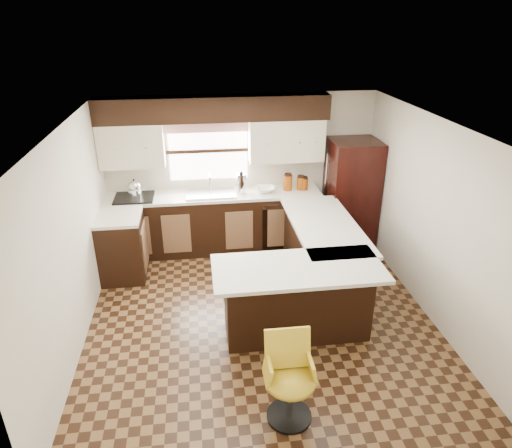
{
  "coord_description": "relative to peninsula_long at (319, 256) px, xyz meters",
  "views": [
    {
      "loc": [
        -0.68,
        -4.67,
        3.49
      ],
      "look_at": [
        0.01,
        0.45,
        1.08
      ],
      "focal_mm": 32.0,
      "sensor_mm": 36.0,
      "label": 1
    }
  ],
  "objects": [
    {
      "name": "floor",
      "position": [
        -0.9,
        -0.62,
        -0.45
      ],
      "size": [
        4.4,
        4.4,
        0.0
      ],
      "primitive_type": "plane",
      "color": "#49301A",
      "rests_on": "ground"
    },
    {
      "name": "ceiling",
      "position": [
        -0.9,
        -0.62,
        1.95
      ],
      "size": [
        4.4,
        4.4,
        0.0
      ],
      "primitive_type": "plane",
      "rotation": [
        3.14,
        0.0,
        0.0
      ],
      "color": "silver",
      "rests_on": "wall_back"
    },
    {
      "name": "wall_back",
      "position": [
        -0.9,
        1.58,
        0.75
      ],
      "size": [
        4.4,
        0.0,
        4.4
      ],
      "primitive_type": "plane",
      "rotation": [
        1.57,
        0.0,
        0.0
      ],
      "color": "beige",
      "rests_on": "floor"
    },
    {
      "name": "wall_front",
      "position": [
        -0.9,
        -2.83,
        0.75
      ],
      "size": [
        4.4,
        0.0,
        4.4
      ],
      "primitive_type": "plane",
      "rotation": [
        -1.57,
        0.0,
        0.0
      ],
      "color": "beige",
      "rests_on": "floor"
    },
    {
      "name": "wall_left",
      "position": [
        -3.0,
        -0.62,
        0.75
      ],
      "size": [
        0.0,
        4.4,
        4.4
      ],
      "primitive_type": "plane",
      "rotation": [
        1.57,
        0.0,
        1.57
      ],
      "color": "beige",
      "rests_on": "floor"
    },
    {
      "name": "wall_right",
      "position": [
        1.2,
        -0.62,
        0.75
      ],
      "size": [
        0.0,
        4.4,
        4.4
      ],
      "primitive_type": "plane",
      "rotation": [
        1.57,
        0.0,
        -1.57
      ],
      "color": "beige",
      "rests_on": "floor"
    },
    {
      "name": "base_cab_back",
      "position": [
        -1.35,
        1.28,
        0.0
      ],
      "size": [
        3.3,
        0.6,
        0.9
      ],
      "primitive_type": "cube",
      "color": "black",
      "rests_on": "floor"
    },
    {
      "name": "base_cab_left",
      "position": [
        -2.7,
        0.62,
        0.0
      ],
      "size": [
        0.6,
        0.7,
        0.9
      ],
      "primitive_type": "cube",
      "color": "black",
      "rests_on": "floor"
    },
    {
      "name": "counter_back",
      "position": [
        -1.35,
        1.28,
        0.47
      ],
      "size": [
        3.3,
        0.6,
        0.04
      ],
      "primitive_type": "cube",
      "color": "silver",
      "rests_on": "base_cab_back"
    },
    {
      "name": "counter_left",
      "position": [
        -2.7,
        0.62,
        0.47
      ],
      "size": [
        0.6,
        0.7,
        0.04
      ],
      "primitive_type": "cube",
      "color": "silver",
      "rests_on": "base_cab_left"
    },
    {
      "name": "soffit",
      "position": [
        -1.3,
        1.4,
        1.77
      ],
      "size": [
        3.4,
        0.35,
        0.36
      ],
      "primitive_type": "cube",
      "color": "black",
      "rests_on": "wall_back"
    },
    {
      "name": "upper_cab_left",
      "position": [
        -2.52,
        1.4,
        1.27
      ],
      "size": [
        0.94,
        0.35,
        0.64
      ],
      "primitive_type": "cube",
      "color": "beige",
      "rests_on": "wall_back"
    },
    {
      "name": "upper_cab_right",
      "position": [
        -0.22,
        1.4,
        1.27
      ],
      "size": [
        1.14,
        0.35,
        0.64
      ],
      "primitive_type": "cube",
      "color": "beige",
      "rests_on": "wall_back"
    },
    {
      "name": "window_pane",
      "position": [
        -1.4,
        1.56,
        1.1
      ],
      "size": [
        1.2,
        0.02,
        0.9
      ],
      "primitive_type": "cube",
      "color": "white",
      "rests_on": "wall_back"
    },
    {
      "name": "valance",
      "position": [
        -1.4,
        1.52,
        1.49
      ],
      "size": [
        1.3,
        0.06,
        0.18
      ],
      "primitive_type": "cube",
      "color": "#D19B93",
      "rests_on": "wall_back"
    },
    {
      "name": "sink",
      "position": [
        -1.4,
        1.25,
        0.51
      ],
      "size": [
        0.75,
        0.45,
        0.03
      ],
      "primitive_type": "cube",
      "color": "#B2B2B7",
      "rests_on": "counter_back"
    },
    {
      "name": "dishwasher",
      "position": [
        -0.35,
        0.99,
        -0.02
      ],
      "size": [
        0.58,
        0.03,
        0.78
      ],
      "primitive_type": "cube",
      "color": "black",
      "rests_on": "floor"
    },
    {
      "name": "cooktop",
      "position": [
        -2.55,
        1.25,
        0.51
      ],
      "size": [
        0.58,
        0.5,
        0.02
      ],
      "primitive_type": "cube",
      "color": "black",
      "rests_on": "counter_back"
    },
    {
      "name": "peninsula_long",
      "position": [
        0.0,
        0.0,
        0.0
      ],
      "size": [
        0.6,
        1.95,
        0.9
      ],
      "primitive_type": "cube",
      "color": "black",
      "rests_on": "floor"
    },
    {
      "name": "peninsula_return",
      "position": [
        -0.53,
        -0.97,
        0.0
      ],
      "size": [
        1.65,
        0.6,
        0.9
      ],
      "primitive_type": "cube",
      "color": "black",
      "rests_on": "floor"
    },
    {
      "name": "counter_pen_long",
      "position": [
        0.05,
        0.0,
        0.47
      ],
      "size": [
        0.84,
        1.95,
        0.04
      ],
      "primitive_type": "cube",
      "color": "silver",
      "rests_on": "peninsula_long"
    },
    {
      "name": "counter_pen_return",
      "position": [
        -0.55,
        -1.06,
        0.47
      ],
      "size": [
        1.89,
        0.84,
        0.04
      ],
      "primitive_type": "cube",
      "color": "silver",
      "rests_on": "peninsula_return"
    },
    {
      "name": "refrigerator",
      "position": [
        0.81,
        1.19,
        0.41
      ],
      "size": [
        0.74,
        0.71,
        1.73
      ],
      "primitive_type": "cube",
      "color": "black",
      "rests_on": "floor"
    },
    {
      "name": "bar_chair",
      "position": [
        -0.85,
        -2.22,
        -0.01
      ],
      "size": [
        0.47,
        0.47,
        0.87
      ],
      "primitive_type": null,
      "rotation": [
        0.0,
        0.0,
        -0.01
      ],
      "color": "gold",
      "rests_on": "floor"
    },
    {
      "name": "kettle",
      "position": [
        -2.53,
        1.26,
        0.66
      ],
      "size": [
        0.21,
        0.21,
        0.28
      ],
      "primitive_type": null,
      "color": "silver",
      "rests_on": "cooktop"
    },
    {
      "name": "percolator",
      "position": [
        -0.93,
        1.28,
        0.65
      ],
      "size": [
        0.15,
        0.15,
        0.3
      ],
      "primitive_type": "cylinder",
      "color": "silver",
      "rests_on": "counter_back"
    },
    {
      "name": "mixing_bowl",
      "position": [
        -0.56,
        1.28,
        0.53
      ],
      "size": [
        0.31,
        0.31,
        0.07
      ],
      "primitive_type": "imported",
      "rotation": [
        0.0,
        0.0,
        -0.06
      ],
      "color": "white",
      "rests_on": "counter_back"
    },
    {
      "name": "canister_large",
      "position": [
        -0.2,
        1.3,
        0.62
      ],
      "size": [
        0.14,
        0.14,
        0.24
      ],
      "primitive_type": "cylinder",
      "color": "#863908",
      "rests_on": "counter_back"
    },
    {
      "name": "canister_med",
      "position": [
        0.01,
        1.3,
        0.6
      ],
      "size": [
        0.12,
        0.12,
        0.2
      ],
      "primitive_type": "cylinder",
      "color": "#863908",
      "rests_on": "counter_back"
    },
    {
      "name": "canister_small",
      "position": [
        0.06,
        1.3,
        0.58
      ],
      "size": [
        0.13,
        0.13,
        0.18
      ],
      "primitive_type": "cylinder",
      "color": "#863908",
      "rests_on": "counter_back"
    }
  ]
}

